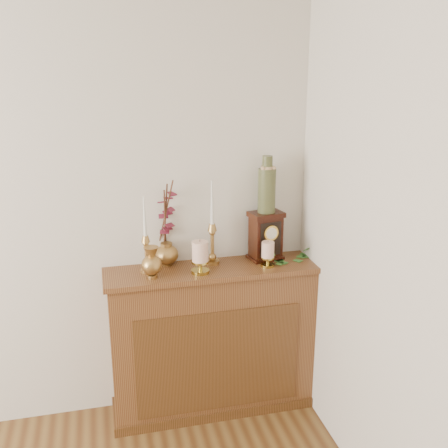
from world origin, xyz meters
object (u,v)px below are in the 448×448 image
object	(u,v)px
candlestick_left	(146,248)
candlestick_center	(212,237)
mantel_clock	(266,236)
ceramic_vase	(267,187)
bud_vase	(152,263)
ginger_jar	(167,226)

from	to	relation	value
candlestick_left	candlestick_center	xyz separation A→B (m)	(0.39, 0.04, 0.02)
candlestick_center	mantel_clock	xyz separation A→B (m)	(0.33, 0.00, -0.02)
ceramic_vase	bud_vase	bearing A→B (deg)	-168.38
candlestick_left	mantel_clock	size ratio (longest dim) A/B	1.51
ginger_jar	ceramic_vase	xyz separation A→B (m)	(0.58, -0.07, 0.21)
ginger_jar	candlestick_left	bearing A→B (deg)	-139.06
candlestick_left	bud_vase	size ratio (longest dim) A/B	2.44
mantel_clock	bud_vase	bearing A→B (deg)	179.97
bud_vase	ginger_jar	distance (m)	0.28
candlestick_center	ceramic_vase	distance (m)	0.43
candlestick_center	ginger_jar	size ratio (longest dim) A/B	0.97
candlestick_left	bud_vase	bearing A→B (deg)	-78.73
candlestick_center	bud_vase	distance (m)	0.40
candlestick_left	bud_vase	distance (m)	0.11
ginger_jar	ceramic_vase	distance (m)	0.62
candlestick_left	ceramic_vase	size ratio (longest dim) A/B	1.32
candlestick_left	ceramic_vase	bearing A→B (deg)	3.86
bud_vase	mantel_clock	size ratio (longest dim) A/B	0.62
ginger_jar	mantel_clock	bearing A→B (deg)	-6.99
candlestick_left	mantel_clock	world-z (taller)	candlestick_left
bud_vase	mantel_clock	bearing A→B (deg)	11.40
ceramic_vase	ginger_jar	bearing A→B (deg)	173.26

